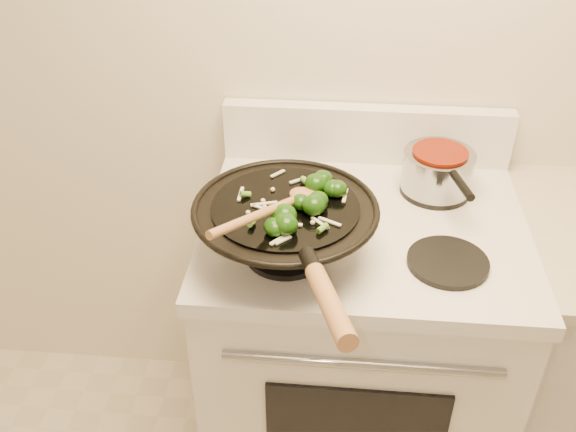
{
  "coord_description": "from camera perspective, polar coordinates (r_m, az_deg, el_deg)",
  "views": [
    {
      "loc": [
        -0.21,
        -0.11,
        1.82
      ],
      "look_at": [
        -0.31,
        1.02,
        1.03
      ],
      "focal_mm": 40.0,
      "sensor_mm": 36.0,
      "label": 1
    }
  ],
  "objects": [
    {
      "name": "saucepan",
      "position": [
        1.67,
        13.19,
        4.02
      ],
      "size": [
        0.18,
        0.28,
        0.11
      ],
      "color": "#919399",
      "rests_on": "stove"
    },
    {
      "name": "wok",
      "position": [
        1.39,
        -0.19,
        -1.04
      ],
      "size": [
        0.4,
        0.66,
        0.2
      ],
      "color": "black",
      "rests_on": "stove"
    },
    {
      "name": "stove",
      "position": [
        1.86,
        5.9,
        -11.73
      ],
      "size": [
        0.78,
        0.67,
        1.08
      ],
      "color": "white",
      "rests_on": "ground"
    },
    {
      "name": "stirfry",
      "position": [
        1.34,
        1.45,
        1.04
      ],
      "size": [
        0.24,
        0.29,
        0.05
      ],
      "color": "#133908",
      "rests_on": "wok"
    },
    {
      "name": "wooden_spoon",
      "position": [
        1.31,
        -0.67,
        0.93
      ],
      "size": [
        0.21,
        0.3,
        0.09
      ],
      "color": "#A36E40",
      "rests_on": "wok"
    }
  ]
}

